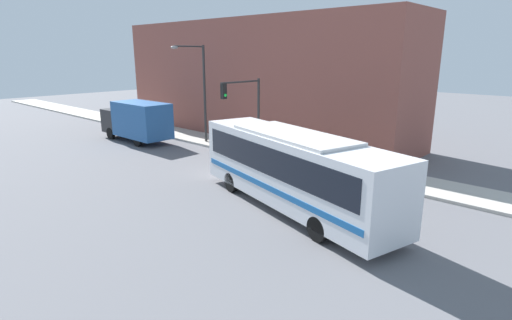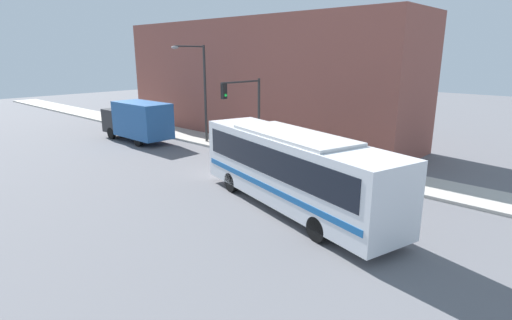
{
  "view_description": "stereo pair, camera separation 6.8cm",
  "coord_description": "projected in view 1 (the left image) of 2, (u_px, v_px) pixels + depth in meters",
  "views": [
    {
      "loc": [
        -13.59,
        -7.93,
        6.42
      ],
      "look_at": [
        0.27,
        4.78,
        1.43
      ],
      "focal_mm": 28.0,
      "sensor_mm": 36.0,
      "label": 1
    },
    {
      "loc": [
        -13.54,
        -7.98,
        6.42
      ],
      "look_at": [
        0.27,
        4.78,
        1.43
      ],
      "focal_mm": 28.0,
      "sensor_mm": 36.0,
      "label": 2
    }
  ],
  "objects": [
    {
      "name": "ground_plane",
      "position": [
        336.0,
        215.0,
        16.51
      ],
      "size": [
        120.0,
        120.0,
        0.0
      ],
      "primitive_type": "plane",
      "color": "slate"
    },
    {
      "name": "sidewalk",
      "position": [
        169.0,
        132.0,
        33.83
      ],
      "size": [
        2.99,
        70.0,
        0.15
      ],
      "color": "#B7B2A8",
      "rests_on": "ground_plane"
    },
    {
      "name": "building_facade",
      "position": [
        257.0,
        79.0,
        32.01
      ],
      "size": [
        6.0,
        26.13,
        9.02
      ],
      "color": "brown",
      "rests_on": "ground_plane"
    },
    {
      "name": "city_bus",
      "position": [
        293.0,
        166.0,
        16.67
      ],
      "size": [
        5.19,
        11.02,
        3.31
      ],
      "rotation": [
        0.0,
        0.0,
        -0.26
      ],
      "color": "silver",
      "rests_on": "ground_plane"
    },
    {
      "name": "delivery_truck",
      "position": [
        137.0,
        120.0,
        30.03
      ],
      "size": [
        2.3,
        6.62,
        3.0
      ],
      "color": "#265999",
      "rests_on": "ground_plane"
    },
    {
      "name": "fire_hydrant",
      "position": [
        324.0,
        162.0,
        22.61
      ],
      "size": [
        0.26,
        0.36,
        0.75
      ],
      "color": "gold",
      "rests_on": "sidewalk"
    },
    {
      "name": "traffic_light_pole",
      "position": [
        246.0,
        104.0,
        24.47
      ],
      "size": [
        3.28,
        0.35,
        4.82
      ],
      "color": "#2D2D2D",
      "rests_on": "sidewalk"
    },
    {
      "name": "parking_meter",
      "position": [
        251.0,
        138.0,
        26.15
      ],
      "size": [
        0.14,
        0.14,
        1.41
      ],
      "color": "#2D2D2D",
      "rests_on": "sidewalk"
    },
    {
      "name": "street_lamp",
      "position": [
        200.0,
        85.0,
        28.39
      ],
      "size": [
        2.83,
        0.28,
        6.89
      ],
      "color": "#2D2D2D",
      "rests_on": "sidewalk"
    },
    {
      "name": "pedestrian_near_corner",
      "position": [
        243.0,
        135.0,
        27.5
      ],
      "size": [
        0.34,
        0.34,
        1.78
      ],
      "color": "#23283D",
      "rests_on": "sidewalk"
    }
  ]
}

